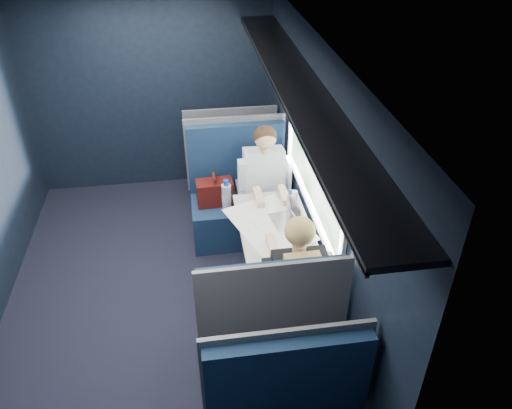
{
  "coord_description": "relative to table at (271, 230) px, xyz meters",
  "views": [
    {
      "loc": [
        0.38,
        -3.47,
        3.33
      ],
      "look_at": [
        0.9,
        0.0,
        0.95
      ],
      "focal_mm": 35.0,
      "sensor_mm": 36.0,
      "label": 1
    }
  ],
  "objects": [
    {
      "name": "papers",
      "position": [
        -0.02,
        -0.02,
        0.08
      ],
      "size": [
        0.79,
        0.94,
        0.01
      ],
      "primitive_type": "cube",
      "rotation": [
        0.0,
        0.0,
        0.35
      ],
      "color": "white",
      "rests_on": "table"
    },
    {
      "name": "room_shell",
      "position": [
        -1.01,
        0.0,
        0.81
      ],
      "size": [
        3.0,
        4.4,
        2.4
      ],
      "color": "black",
      "rests_on": "ground"
    },
    {
      "name": "woman",
      "position": [
        0.07,
        -0.71,
        0.06
      ],
      "size": [
        0.53,
        0.56,
        1.32
      ],
      "color": "black",
      "rests_on": "ground"
    },
    {
      "name": "seat_row_front",
      "position": [
        -0.18,
        1.8,
        -0.25
      ],
      "size": [
        1.04,
        0.51,
        1.16
      ],
      "color": "#0C1D38",
      "rests_on": "ground"
    },
    {
      "name": "table",
      "position": [
        0.0,
        0.0,
        0.0
      ],
      "size": [
        0.62,
        1.0,
        0.74
      ],
      "color": "#54565E",
      "rests_on": "ground"
    },
    {
      "name": "ground",
      "position": [
        -1.03,
        0.0,
        -0.67
      ],
      "size": [
        2.8,
        4.2,
        0.01
      ],
      "primitive_type": "cube",
      "color": "black"
    },
    {
      "name": "bottle_small",
      "position": [
        0.21,
        0.18,
        0.17
      ],
      "size": [
        0.06,
        0.06,
        0.21
      ],
      "color": "silver",
      "rests_on": "table"
    },
    {
      "name": "seat_bay_far",
      "position": [
        -0.18,
        -0.87,
        -0.25
      ],
      "size": [
        1.04,
        0.62,
        1.26
      ],
      "color": "#0C1D38",
      "rests_on": "ground"
    },
    {
      "name": "laptop",
      "position": [
        0.17,
        0.0,
        0.14
      ],
      "size": [
        0.26,
        0.32,
        0.21
      ],
      "color": "silver",
      "rests_on": "table"
    },
    {
      "name": "cup",
      "position": [
        0.28,
        0.35,
        0.12
      ],
      "size": [
        0.06,
        0.06,
        0.08
      ],
      "primitive_type": "cylinder",
      "color": "white",
      "rests_on": "table"
    },
    {
      "name": "man",
      "position": [
        0.07,
        0.7,
        0.06
      ],
      "size": [
        0.53,
        0.56,
        1.32
      ],
      "color": "black",
      "rests_on": "ground"
    },
    {
      "name": "seat_bay_near",
      "position": [
        -0.2,
        0.87,
        -0.24
      ],
      "size": [
        1.04,
        0.62,
        1.26
      ],
      "color": "#0C1D38",
      "rests_on": "ground"
    }
  ]
}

